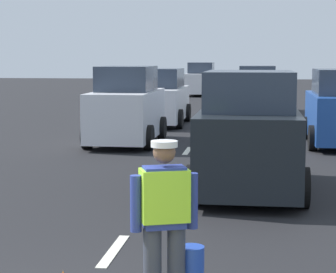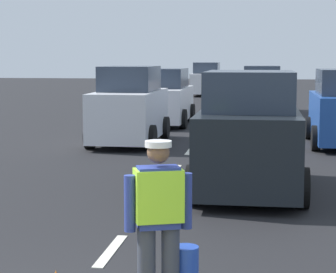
# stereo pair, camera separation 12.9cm
# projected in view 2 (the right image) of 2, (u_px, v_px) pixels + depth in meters

# --- Properties ---
(ground_plane) EXTENTS (96.00, 96.00, 0.00)m
(ground_plane) POSITION_uv_depth(u_px,v_px,m) (216.00, 118.00, 26.29)
(ground_plane) COLOR black
(lane_center_line) EXTENTS (0.14, 46.40, 0.01)m
(lane_center_line) POSITION_uv_depth(u_px,v_px,m) (222.00, 110.00, 30.41)
(lane_center_line) COLOR silver
(lane_center_line) RESTS_ON ground
(road_worker) EXTENTS (0.69, 0.54, 1.67)m
(road_worker) POSITION_uv_depth(u_px,v_px,m) (161.00, 216.00, 6.32)
(road_worker) COLOR #383D4C
(road_worker) RESTS_ON ground
(car_oncoming_lead) EXTENTS (1.90, 3.90, 2.21)m
(car_oncoming_lead) POSITION_uv_depth(u_px,v_px,m) (130.00, 108.00, 18.52)
(car_oncoming_lead) COLOR silver
(car_oncoming_lead) RESTS_ON ground
(car_outgoing_far) EXTENTS (1.99, 4.29, 2.09)m
(car_outgoing_far) POSITION_uv_depth(u_px,v_px,m) (262.00, 91.00, 28.86)
(car_outgoing_far) COLOR silver
(car_outgoing_far) RESTS_ON ground
(car_outgoing_ahead) EXTENTS (2.02, 3.94, 2.22)m
(car_outgoing_ahead) POSITION_uv_depth(u_px,v_px,m) (249.00, 136.00, 11.85)
(car_outgoing_ahead) COLOR black
(car_outgoing_ahead) RESTS_ON ground
(car_oncoming_third) EXTENTS (2.02, 3.97, 2.13)m
(car_oncoming_third) POSITION_uv_depth(u_px,v_px,m) (207.00, 80.00, 41.76)
(car_oncoming_third) COLOR silver
(car_oncoming_third) RESTS_ON ground
(car_oncoming_second) EXTENTS (1.95, 4.22, 2.05)m
(car_oncoming_second) POSITION_uv_depth(u_px,v_px,m) (164.00, 99.00, 23.83)
(car_oncoming_second) COLOR silver
(car_oncoming_second) RESTS_ON ground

